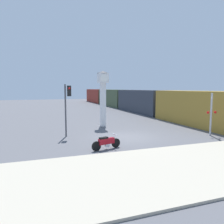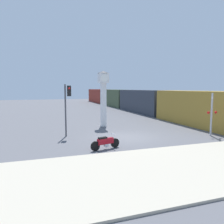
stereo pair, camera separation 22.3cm
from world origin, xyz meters
name	(u,v)px [view 1 (the left image)]	position (x,y,z in m)	size (l,w,h in m)	color
ground_plane	(127,137)	(0.00, 0.00, 0.00)	(120.00, 120.00, 0.00)	#56565B
sidewalk_strip	(183,166)	(0.00, -6.59, 0.05)	(36.00, 6.00, 0.10)	#B2A893
motorcycle	(106,142)	(-2.51, -2.59, 0.42)	(1.93, 0.66, 0.87)	black
clock_tower	(103,90)	(-0.35, 5.19, 3.46)	(1.09, 1.09, 5.29)	white
freight_train	(125,99)	(8.79, 21.60, 1.70)	(2.80, 50.49, 3.40)	olive
traffic_light	(67,101)	(-4.18, 1.80, 2.74)	(0.50, 0.35, 3.97)	#47474C
railroad_crossing_signal	(211,112)	(6.35, -1.55, 1.82)	(0.90, 0.82, 3.31)	#B7B7BC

